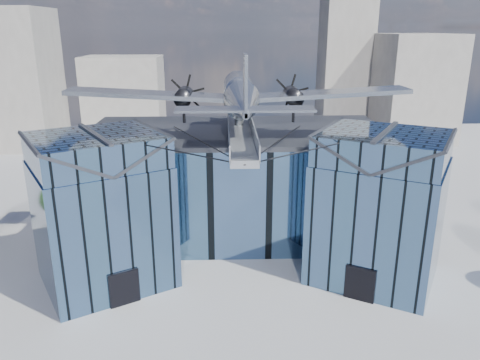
{
  "coord_description": "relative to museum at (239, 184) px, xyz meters",
  "views": [
    {
      "loc": [
        -1.17,
        -34.02,
        18.98
      ],
      "look_at": [
        0.0,
        2.0,
        7.2
      ],
      "focal_mm": 35.0,
      "sensor_mm": 36.0,
      "label": 1
    }
  ],
  "objects": [
    {
      "name": "museum",
      "position": [
        0.0,
        0.0,
        0.0
      ],
      "size": [
        32.88,
        24.5,
        17.6
      ],
      "color": "#416186",
      "rests_on": "ground"
    },
    {
      "name": "bg_towers",
      "position": [
        1.45,
        44.67,
        4.47
      ],
      "size": [
        77.0,
        24.5,
        26.0
      ],
      "color": "gray",
      "rests_on": "ground"
    },
    {
      "name": "ground_plane",
      "position": [
        -0.0,
        -5.82,
        -5.54
      ],
      "size": [
        120.0,
        120.0,
        0.0
      ],
      "primitive_type": "plane",
      "color": "gray"
    }
  ]
}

